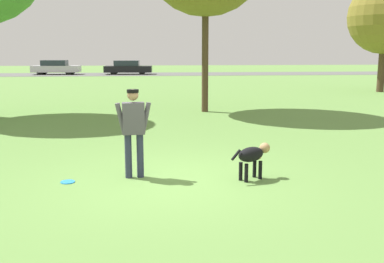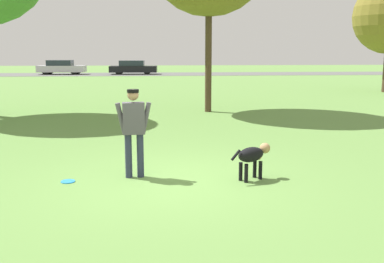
{
  "view_description": "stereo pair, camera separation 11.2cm",
  "coord_description": "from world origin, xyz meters",
  "px_view_note": "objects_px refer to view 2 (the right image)",
  "views": [
    {
      "loc": [
        -0.24,
        -8.02,
        2.4
      ],
      "look_at": [
        0.5,
        0.1,
        0.9
      ],
      "focal_mm": 42.0,
      "sensor_mm": 36.0,
      "label": 1
    },
    {
      "loc": [
        -0.13,
        -8.03,
        2.4
      ],
      "look_at": [
        0.5,
        0.1,
        0.9
      ],
      "focal_mm": 42.0,
      "sensor_mm": 36.0,
      "label": 2
    }
  ],
  "objects_px": {
    "dog": "(253,156)",
    "person": "(134,126)",
    "parked_car_silver": "(61,67)",
    "frisbee": "(68,181)",
    "parked_car_black": "(133,67)"
  },
  "relations": [
    {
      "from": "parked_car_silver",
      "to": "parked_car_black",
      "type": "bearing_deg",
      "value": 0.66
    },
    {
      "from": "person",
      "to": "parked_car_silver",
      "type": "relative_size",
      "value": 0.37
    },
    {
      "from": "dog",
      "to": "parked_car_black",
      "type": "distance_m",
      "value": 36.31
    },
    {
      "from": "dog",
      "to": "frisbee",
      "type": "bearing_deg",
      "value": 147.23
    },
    {
      "from": "dog",
      "to": "parked_car_silver",
      "type": "bearing_deg",
      "value": 75.66
    },
    {
      "from": "person",
      "to": "dog",
      "type": "relative_size",
      "value": 1.94
    },
    {
      "from": "frisbee",
      "to": "parked_car_silver",
      "type": "relative_size",
      "value": 0.06
    },
    {
      "from": "person",
      "to": "parked_car_black",
      "type": "xyz_separation_m",
      "value": [
        -1.86,
        35.75,
        -0.34
      ]
    },
    {
      "from": "parked_car_silver",
      "to": "dog",
      "type": "bearing_deg",
      "value": -70.63
    },
    {
      "from": "dog",
      "to": "frisbee",
      "type": "distance_m",
      "value": 3.44
    },
    {
      "from": "dog",
      "to": "person",
      "type": "bearing_deg",
      "value": 140.4
    },
    {
      "from": "person",
      "to": "frisbee",
      "type": "distance_m",
      "value": 1.57
    },
    {
      "from": "frisbee",
      "to": "parked_car_silver",
      "type": "distance_m",
      "value": 36.99
    },
    {
      "from": "frisbee",
      "to": "parked_car_black",
      "type": "height_order",
      "value": "parked_car_black"
    },
    {
      "from": "person",
      "to": "dog",
      "type": "xyz_separation_m",
      "value": [
        2.2,
        -0.33,
        -0.53
      ]
    }
  ]
}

